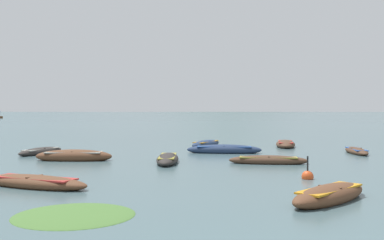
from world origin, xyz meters
name	(u,v)px	position (x,y,z in m)	size (l,w,h in m)	color
ground_plane	(167,111)	(0.00, 1500.00, 0.00)	(6000.00, 6000.00, 0.00)	#476066
mountain_1	(5,73)	(-678.90, 1870.80, 160.15)	(1018.79, 1018.79, 320.29)	slate
mountain_2	(225,88)	(252.62, 1860.17, 102.56)	(770.81, 770.81, 205.13)	#4C5B56
rowboat_0	(224,150)	(0.80, 20.95, 0.20)	(4.48, 1.71, 0.63)	navy
rowboat_1	(206,144)	(0.18, 25.75, 0.17)	(2.80, 3.75, 0.55)	navy
rowboat_2	(268,160)	(2.18, 15.77, 0.16)	(3.79, 1.56, 0.49)	#4C3323
rowboat_3	(330,195)	(1.87, 7.36, 0.18)	(3.25, 3.03, 0.57)	brown
rowboat_4	(74,156)	(-7.18, 17.65, 0.21)	(3.92, 1.48, 0.69)	brown
rowboat_5	(356,151)	(8.44, 20.28, 0.14)	(1.40, 3.62, 0.43)	#4C3323
rowboat_6	(41,151)	(-9.77, 21.05, 0.15)	(2.21, 3.62, 0.47)	#2D2826
rowboat_7	(34,182)	(-6.87, 10.12, 0.15)	(4.13, 2.74, 0.49)	brown
rowboat_8	(285,144)	(5.59, 25.04, 0.18)	(2.15, 3.99, 0.58)	#4C3323
rowboat_12	(168,159)	(-2.53, 16.49, 0.17)	(1.29, 3.92, 0.53)	#2D2826
mooring_buoy	(308,176)	(2.53, 11.19, 0.10)	(0.43, 0.43, 0.96)	#DB4C1E
weed_patch_3	(74,215)	(-4.77, 6.16, 0.00)	(2.88, 2.69, 0.14)	#477033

